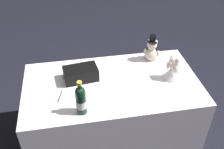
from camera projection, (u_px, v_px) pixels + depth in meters
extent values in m
plane|color=black|center=(112.00, 134.00, 2.87)|extent=(12.00, 12.00, 0.00)
cube|color=white|center=(112.00, 111.00, 2.65)|extent=(1.63, 0.89, 0.72)
ellipsoid|color=beige|center=(151.00, 54.00, 2.70)|extent=(0.12, 0.11, 0.14)
cube|color=black|center=(152.00, 53.00, 2.72)|extent=(0.12, 0.09, 0.10)
sphere|color=beige|center=(152.00, 45.00, 2.63)|extent=(0.10, 0.10, 0.10)
sphere|color=beige|center=(153.00, 43.00, 2.66)|extent=(0.04, 0.04, 0.04)
sphere|color=beige|center=(156.00, 42.00, 2.59)|extent=(0.04, 0.04, 0.04)
sphere|color=beige|center=(149.00, 41.00, 2.61)|extent=(0.04, 0.04, 0.04)
ellipsoid|color=beige|center=(158.00, 54.00, 2.68)|extent=(0.04, 0.04, 0.08)
ellipsoid|color=beige|center=(145.00, 51.00, 2.72)|extent=(0.04, 0.04, 0.08)
sphere|color=beige|center=(155.00, 55.00, 2.76)|extent=(0.05, 0.05, 0.05)
sphere|color=beige|center=(149.00, 54.00, 2.78)|extent=(0.05, 0.05, 0.05)
cylinder|color=black|center=(153.00, 41.00, 2.60)|extent=(0.11, 0.11, 0.01)
cylinder|color=black|center=(153.00, 38.00, 2.58)|extent=(0.06, 0.06, 0.06)
cone|color=white|center=(172.00, 72.00, 2.45)|extent=(0.17, 0.17, 0.15)
ellipsoid|color=white|center=(173.00, 66.00, 2.41)|extent=(0.08, 0.07, 0.07)
sphere|color=silver|center=(174.00, 62.00, 2.38)|extent=(0.10, 0.10, 0.10)
sphere|color=silver|center=(171.00, 64.00, 2.36)|extent=(0.04, 0.04, 0.04)
sphere|color=silver|center=(172.00, 56.00, 2.38)|extent=(0.04, 0.04, 0.04)
sphere|color=silver|center=(178.00, 60.00, 2.33)|extent=(0.04, 0.04, 0.04)
ellipsoid|color=silver|center=(168.00, 65.00, 2.43)|extent=(0.03, 0.03, 0.08)
ellipsoid|color=silver|center=(175.00, 70.00, 2.37)|extent=(0.03, 0.03, 0.08)
cone|color=white|center=(177.00, 65.00, 2.44)|extent=(0.17, 0.17, 0.14)
cylinder|color=black|center=(81.00, 103.00, 2.08)|extent=(0.08, 0.08, 0.20)
sphere|color=black|center=(80.00, 92.00, 2.01)|extent=(0.08, 0.08, 0.08)
cylinder|color=black|center=(80.00, 87.00, 1.98)|extent=(0.03, 0.03, 0.08)
cylinder|color=gold|center=(79.00, 83.00, 1.96)|extent=(0.04, 0.04, 0.03)
cylinder|color=silver|center=(81.00, 104.00, 2.08)|extent=(0.08, 0.08, 0.07)
cylinder|color=navy|center=(60.00, 96.00, 2.28)|extent=(0.05, 0.15, 0.01)
cone|color=silver|center=(62.00, 91.00, 2.34)|extent=(0.01, 0.01, 0.01)
cube|color=black|center=(81.00, 74.00, 2.45)|extent=(0.33, 0.22, 0.12)
cube|color=#B7B7BF|center=(80.00, 80.00, 2.38)|extent=(0.04, 0.01, 0.03)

